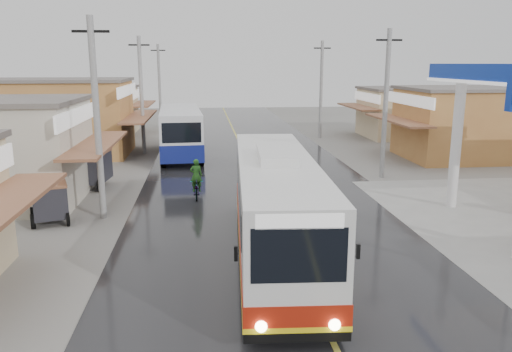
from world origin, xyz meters
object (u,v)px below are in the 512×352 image
Objects in this scene: second_bus at (180,131)px; tricycle_near at (49,199)px; coach_bus at (276,207)px; cyclist at (196,185)px; tricycle_far at (92,167)px.

tricycle_near is (-4.63, -13.92, -0.79)m from second_bus.
coach_bus reaches higher than cyclist.
tricycle_far reaches higher than tricycle_near.
second_bus is 5.14× the size of cyclist.
second_bus is at bearing 53.62° from tricycle_near.
tricycle_far is at bearing 67.37° from tricycle_near.
cyclist is (-2.64, 7.59, -1.09)m from coach_bus.
tricycle_far is (-4.16, -8.19, -0.67)m from second_bus.
coach_bus reaches higher than tricycle_near.
tricycle_far is at bearing -120.27° from second_bus.
coach_bus is 4.45× the size of tricycle_far.
second_bus reaches higher than tricycle_far.
tricycle_near is at bearing 154.53° from coach_bus.
cyclist reaches higher than tricycle_far.
tricycle_near is (-5.79, -2.96, 0.31)m from cyclist.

